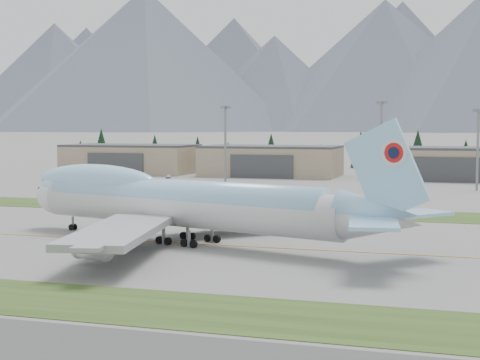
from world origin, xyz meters
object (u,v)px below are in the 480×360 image
(hangar_right, at_px, (445,163))
(service_vehicle_a, at_px, (168,178))
(hangar_left, at_px, (131,159))
(hangar_center, at_px, (271,161))
(boeing_747_freighter, at_px, (179,202))
(service_vehicle_b, at_px, (382,182))

(hangar_right, relative_size, service_vehicle_a, 12.17)
(hangar_left, relative_size, hangar_center, 1.00)
(boeing_747_freighter, distance_m, hangar_right, 153.45)
(hangar_center, xyz_separation_m, hangar_right, (60.00, 0.00, 0.00))
(boeing_747_freighter, distance_m, hangar_center, 151.30)
(hangar_left, bearing_deg, boeing_747_freighter, -61.95)
(hangar_left, relative_size, hangar_right, 1.00)
(boeing_747_freighter, bearing_deg, hangar_right, 93.83)
(service_vehicle_b, bearing_deg, boeing_747_freighter, -178.61)
(hangar_right, distance_m, service_vehicle_a, 93.28)
(hangar_left, xyz_separation_m, hangar_center, (55.00, 0.00, 0.00))
(hangar_center, bearing_deg, hangar_left, 180.00)
(boeing_747_freighter, xyz_separation_m, hangar_left, (-79.55, 149.29, -0.87))
(boeing_747_freighter, height_order, hangar_left, boeing_747_freighter)
(hangar_left, bearing_deg, hangar_center, 0.00)
(hangar_left, height_order, service_vehicle_a, hangar_left)
(service_vehicle_b, bearing_deg, hangar_right, -37.76)
(boeing_747_freighter, height_order, hangar_right, boeing_747_freighter)
(hangar_left, relative_size, service_vehicle_a, 12.17)
(boeing_747_freighter, distance_m, hangar_left, 169.17)
(hangar_right, bearing_deg, boeing_747_freighter, -103.36)
(hangar_left, height_order, service_vehicle_b, hangar_left)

